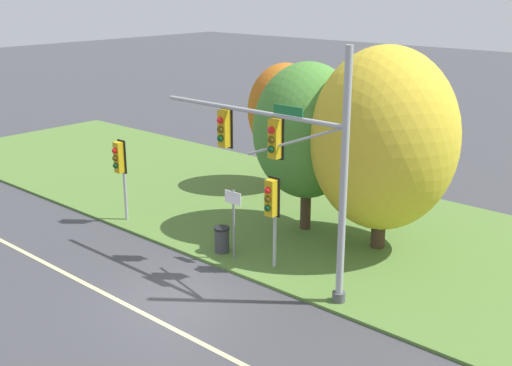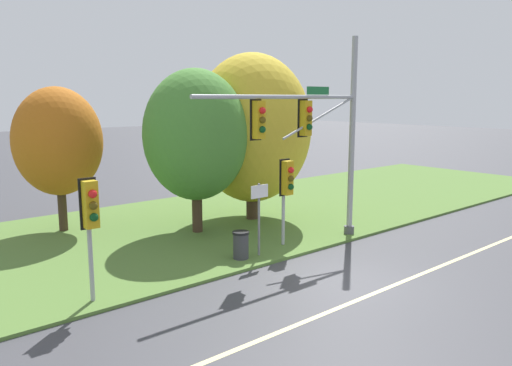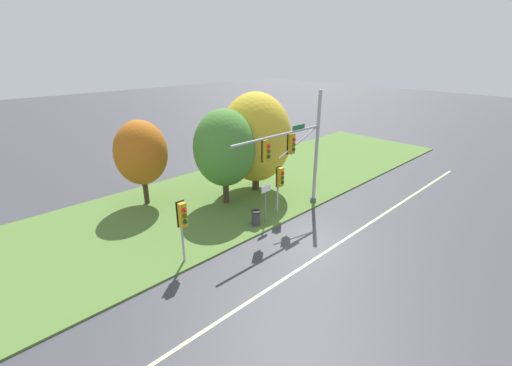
% 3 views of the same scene
% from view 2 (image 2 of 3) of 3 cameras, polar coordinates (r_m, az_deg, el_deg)
% --- Properties ---
extents(ground_plane, '(160.00, 160.00, 0.00)m').
position_cam_2_polar(ground_plane, '(15.52, 10.18, -10.86)').
color(ground_plane, '#3D3D42').
extents(lane_stripe, '(36.00, 0.16, 0.01)m').
position_cam_2_polar(lane_stripe, '(14.84, 13.83, -11.95)').
color(lane_stripe, beige).
rests_on(lane_stripe, ground).
extents(grass_verge, '(48.00, 11.50, 0.10)m').
position_cam_2_polar(grass_verge, '(21.44, -7.10, -4.86)').
color(grass_verge, '#517533').
rests_on(grass_verge, ground).
extents(traffic_signal_mast, '(7.49, 0.49, 7.59)m').
position_cam_2_polar(traffic_signal_mast, '(18.08, 7.03, 6.07)').
color(traffic_signal_mast, '#9EA0A5').
rests_on(traffic_signal_mast, grass_verge).
extents(pedestrian_signal_near_kerb, '(0.46, 0.55, 3.31)m').
position_cam_2_polar(pedestrian_signal_near_kerb, '(13.42, -18.39, -3.23)').
color(pedestrian_signal_near_kerb, '#9EA0A5').
rests_on(pedestrian_signal_near_kerb, grass_verge).
extents(pedestrian_signal_further_along, '(0.46, 0.55, 3.17)m').
position_cam_2_polar(pedestrian_signal_further_along, '(17.85, 3.54, -0.02)').
color(pedestrian_signal_further_along, '#9EA0A5').
rests_on(pedestrian_signal_further_along, grass_verge).
extents(route_sign_post, '(0.73, 0.08, 2.49)m').
position_cam_2_polar(route_sign_post, '(16.82, 0.36, -3.01)').
color(route_sign_post, slate).
rests_on(route_sign_post, grass_verge).
extents(tree_nearest_road, '(3.43, 3.43, 5.76)m').
position_cam_2_polar(tree_nearest_road, '(21.23, -21.69, 4.41)').
color(tree_nearest_road, '#423021').
rests_on(tree_nearest_road, grass_verge).
extents(tree_left_of_mast, '(4.10, 4.10, 6.45)m').
position_cam_2_polar(tree_left_of_mast, '(19.67, -6.91, 5.44)').
color(tree_left_of_mast, '#423021').
rests_on(tree_left_of_mast, grass_verge).
extents(tree_behind_signpost, '(5.14, 5.14, 7.22)m').
position_cam_2_polar(tree_behind_signpost, '(21.73, -0.47, 6.25)').
color(tree_behind_signpost, '#423021').
rests_on(tree_behind_signpost, grass_verge).
extents(trash_bin, '(0.56, 0.56, 0.93)m').
position_cam_2_polar(trash_bin, '(16.77, -1.74, -7.07)').
color(trash_bin, '#38383D').
rests_on(trash_bin, grass_verge).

